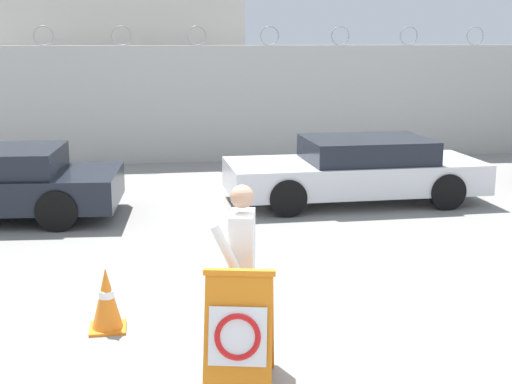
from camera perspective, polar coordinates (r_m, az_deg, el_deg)
The scene contains 7 objects.
ground_plane at distance 6.99m, azimuth 3.14°, elevation -13.16°, with size 90.00×90.00×0.00m, color gray.
perimeter_wall at distance 17.43m, azimuth -4.67°, elevation 7.04°, with size 36.00×0.30×3.25m.
building_block at distance 21.38m, azimuth -10.41°, elevation 9.43°, with size 6.25×5.56×3.98m.
barricade_sign at distance 6.28m, azimuth -1.35°, elevation -10.91°, with size 0.72×0.78×1.06m.
security_guard at distance 6.64m, azimuth -1.14°, elevation -5.83°, with size 0.48×0.61×1.69m.
traffic_cone_near at distance 7.64m, azimuth -11.87°, elevation -8.40°, with size 0.37×0.37×0.67m.
parked_car_rear_sedan at distance 13.26m, azimuth 8.06°, elevation 1.78°, with size 4.68×2.00×1.18m.
Camera 1 is at (-1.37, -6.16, 3.01)m, focal length 50.00 mm.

